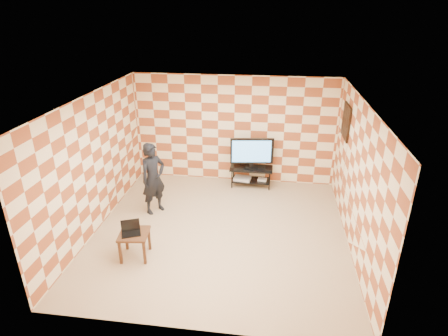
{
  "coord_description": "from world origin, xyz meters",
  "views": [
    {
      "loc": [
        0.94,
        -6.32,
        4.26
      ],
      "look_at": [
        0.0,
        0.6,
        1.15
      ],
      "focal_mm": 30.0,
      "sensor_mm": 36.0,
      "label": 1
    }
  ],
  "objects_px": {
    "tv": "(252,152)",
    "person": "(153,178)",
    "tv_stand": "(251,173)",
    "side_table": "(134,237)"
  },
  "relations": [
    {
      "from": "side_table",
      "to": "person",
      "type": "bearing_deg",
      "value": 94.6
    },
    {
      "from": "tv_stand",
      "to": "side_table",
      "type": "xyz_separation_m",
      "value": [
        -1.88,
        -3.15,
        0.04
      ]
    },
    {
      "from": "tv",
      "to": "side_table",
      "type": "distance_m",
      "value": 3.7
    },
    {
      "from": "tv_stand",
      "to": "person",
      "type": "relative_size",
      "value": 0.66
    },
    {
      "from": "tv_stand",
      "to": "person",
      "type": "bearing_deg",
      "value": -142.82
    },
    {
      "from": "tv_stand",
      "to": "side_table",
      "type": "height_order",
      "value": "same"
    },
    {
      "from": "side_table",
      "to": "tv",
      "type": "bearing_deg",
      "value": 59.18
    },
    {
      "from": "person",
      "to": "tv",
      "type": "bearing_deg",
      "value": -14.44
    },
    {
      "from": "tv",
      "to": "person",
      "type": "height_order",
      "value": "person"
    },
    {
      "from": "tv_stand",
      "to": "person",
      "type": "xyz_separation_m",
      "value": [
        -2.01,
        -1.52,
        0.43
      ]
    }
  ]
}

